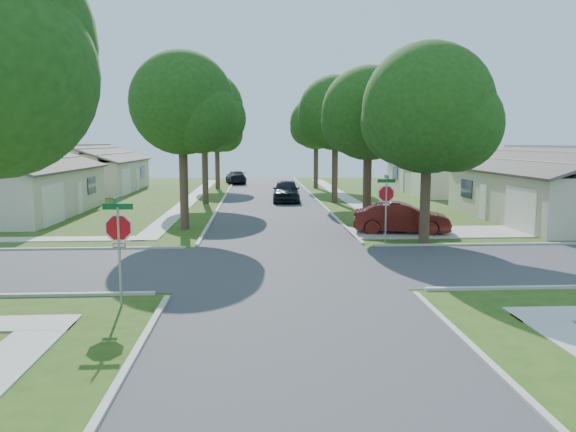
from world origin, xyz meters
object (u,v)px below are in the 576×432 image
Objects in this scene: house_ne_far at (449,175)px; tree_e_mid at (336,116)px; tree_w_near at (183,108)px; tree_ne_corner at (429,114)px; tree_w_mid at (205,113)px; house_ne_near at (558,194)px; car_curb_east at (286,191)px; stop_sign_sw at (119,232)px; tree_e_far at (317,126)px; car_driveway at (401,218)px; tree_w_far at (217,130)px; tree_e_near at (369,118)px; car_curb_west at (236,177)px; house_nw_near at (8,190)px; stop_sign_ne at (386,196)px; house_nw_far at (91,174)px.

tree_e_mid is at bearing -144.58° from house_ne_far.
tree_w_near is 1.04× the size of tree_ne_corner.
tree_w_mid is 0.70× the size of house_ne_far.
house_ne_near reaches higher than car_curb_east.
stop_sign_sw is 0.22× the size of house_ne_far.
stop_sign_sw is at bearing -90.23° from tree_w_near.
tree_e_far is 27.56m from car_driveway.
tree_e_mid is 14.58m from house_ne_far.
tree_w_far is at bearing 166.36° from house_ne_far.
tree_e_far is 25.99m from house_ne_near.
tree_e_mid is 1.06× the size of tree_ne_corner.
tree_w_far is (-9.41, 13.00, -0.75)m from tree_e_mid.
tree_w_near is at bearing -110.60° from tree_e_far.
tree_e_near is 1.03× the size of tree_w_far.
car_curb_east is (-14.79, 10.89, -0.69)m from house_ne_near.
car_curb_west is (1.50, 45.31, -1.34)m from stop_sign_sw.
car_curb_east is at bearing 8.54° from tree_w_mid.
tree_w_far is (-0.01, 13.00, -0.98)m from tree_w_mid.
stop_sign_sw is 22.71m from house_nw_near.
car_curb_east is at bearing 101.51° from stop_sign_ne.
car_curb_east is (5.84, 0.88, -5.66)m from tree_w_mid.
stop_sign_sw is 45.35m from car_curb_west.
car_curb_east is (-3.55, 12.88, -4.82)m from tree_e_near.
tree_e_near reaches higher than house_ne_near.
tree_e_near is 21.98m from house_nw_near.
tree_ne_corner is 12.47m from house_ne_near.
car_curb_west is (-7.96, 19.60, -5.56)m from tree_e_mid.
house_ne_far is (20.63, 7.99, -4.97)m from tree_w_mid.
tree_w_mid reaches higher than stop_sign_sw.
tree_w_far is at bearing 110.61° from tree_e_near.
tree_e_near is 31.24m from house_nw_far.
house_nw_near is at bearing -163.85° from tree_e_mid.
tree_w_mid is at bearing -168.58° from car_curb_east.
tree_e_near is 12.02m from tree_e_mid.
house_nw_far reaches higher than car_curb_west.
stop_sign_sw is at bearing -103.73° from tree_e_far.
tree_w_far is 31.17m from house_ne_near.
house_nw_near is at bearing -155.29° from car_curb_east.
tree_ne_corner reaches higher than car_curb_west.
tree_e_far is at bearing 155.97° from house_ne_far.
tree_e_far is 0.64× the size of house_ne_far.
house_ne_near is 18.00m from house_ne_far.
tree_e_mid is (0.01, 12.00, 0.61)m from tree_e_near.
tree_e_mid reaches higher than tree_e_far.
house_ne_near is at bearing 29.14° from stop_sign_ne.
tree_w_far reaches higher than car_curb_east.
tree_ne_corner is 19.02m from car_curb_east.
tree_ne_corner is (1.61, -4.80, -0.05)m from tree_e_near.
house_ne_near is at bearing -63.97° from tree_e_far.
tree_w_far is (0.05, 38.71, 3.48)m from stop_sign_sw.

